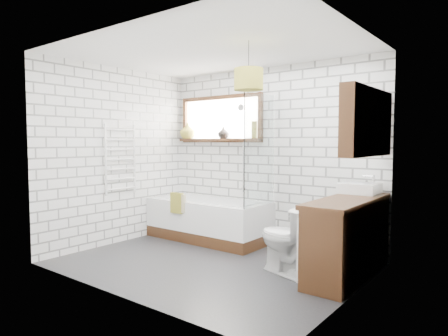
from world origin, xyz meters
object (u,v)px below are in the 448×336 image
Objects in this scene: basin at (359,188)px; pendant at (249,79)px; bathtub at (208,220)px; vanity at (348,238)px; toilet at (289,239)px.

basin is 1.40× the size of pendant.
pendant is (-0.78, -1.17, 1.19)m from basin.
pendant reaches higher than bathtub.
basin is (-0.06, 0.50, 0.48)m from vanity.
toilet is at bearing -120.25° from basin.
pendant reaches higher than basin.
pendant is at bearing -23.33° from toilet.
vanity is at bearing -83.16° from basin.
pendant is (1.40, -1.02, 1.81)m from bathtub.
pendant reaches higher than toilet.
toilet is at bearing -149.29° from vanity.
vanity is 3.48× the size of basin.
toilet reaches higher than bathtub.
bathtub is 1.23× the size of vanity.
vanity is at bearing -8.78° from bathtub.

